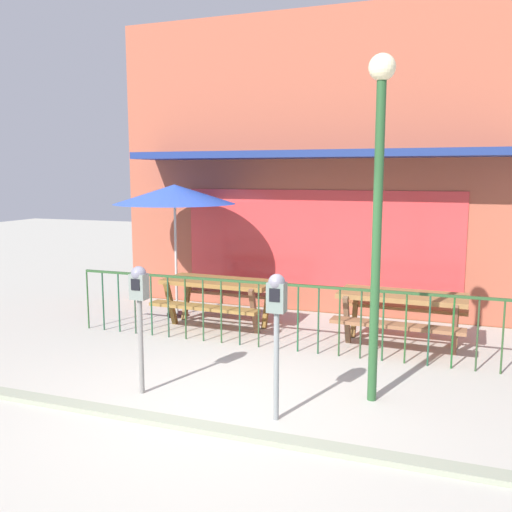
# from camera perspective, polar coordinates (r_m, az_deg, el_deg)

# --- Properties ---
(ground) EXTENTS (40.00, 40.00, 0.00)m
(ground) POSITION_cam_1_polar(r_m,az_deg,el_deg) (6.13, -4.18, -15.47)
(ground) COLOR #AFACA0
(pub_storefront) EXTENTS (7.66, 1.41, 5.29)m
(pub_storefront) POSITION_cam_1_polar(r_m,az_deg,el_deg) (10.11, 6.76, 9.21)
(pub_storefront) COLOR brown
(pub_storefront) RESTS_ON ground
(patio_fence_front) EXTENTS (6.46, 0.04, 0.97)m
(patio_fence_front) POSITION_cam_1_polar(r_m,az_deg,el_deg) (7.87, 2.28, -4.93)
(patio_fence_front) COLOR #274A25
(patio_fence_front) RESTS_ON ground
(picnic_table_left) EXTENTS (1.84, 1.42, 0.79)m
(picnic_table_left) POSITION_cam_1_polar(r_m,az_deg,el_deg) (9.09, -3.86, -3.47)
(picnic_table_left) COLOR brown
(picnic_table_left) RESTS_ON ground
(picnic_table_right) EXTENTS (1.85, 1.42, 0.79)m
(picnic_table_right) POSITION_cam_1_polar(r_m,az_deg,el_deg) (8.33, 14.76, -4.84)
(picnic_table_right) COLOR olive
(picnic_table_right) RESTS_ON ground
(patio_umbrella) EXTENTS (2.09, 2.09, 2.30)m
(patio_umbrella) POSITION_cam_1_polar(r_m,az_deg,el_deg) (9.64, -8.35, 6.22)
(patio_umbrella) COLOR black
(patio_umbrella) RESTS_ON ground
(parking_meter_near) EXTENTS (0.18, 0.17, 1.51)m
(parking_meter_near) POSITION_cam_1_polar(r_m,az_deg,el_deg) (5.53, 2.13, -5.35)
(parking_meter_near) COLOR gray
(parking_meter_near) RESTS_ON ground
(parking_meter_far) EXTENTS (0.18, 0.17, 1.47)m
(parking_meter_far) POSITION_cam_1_polar(r_m,az_deg,el_deg) (6.34, -11.89, -4.01)
(parking_meter_far) COLOR gray
(parking_meter_far) RESTS_ON ground
(street_lamp) EXTENTS (0.28, 0.28, 3.70)m
(street_lamp) POSITION_cam_1_polar(r_m,az_deg,el_deg) (6.00, 12.47, 7.77)
(street_lamp) COLOR #265029
(street_lamp) RESTS_ON ground
(curb_edge) EXTENTS (10.72, 0.20, 0.11)m
(curb_edge) POSITION_cam_1_polar(r_m,az_deg,el_deg) (5.75, -6.17, -17.21)
(curb_edge) COLOR gray
(curb_edge) RESTS_ON ground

